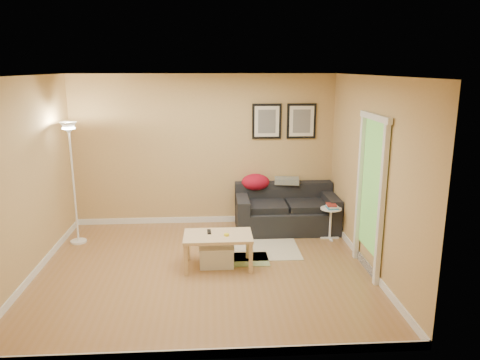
{
  "coord_description": "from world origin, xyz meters",
  "views": [
    {
      "loc": [
        0.12,
        -5.87,
        2.71
      ],
      "look_at": [
        0.55,
        0.85,
        1.05
      ],
      "focal_mm": 34.49,
      "sensor_mm": 36.0,
      "label": 1
    }
  ],
  "objects_px": {
    "sofa": "(286,208)",
    "coffee_table": "(218,251)",
    "book_stack": "(332,206)",
    "side_table": "(330,223)",
    "storage_bin": "(217,255)",
    "floor_lamp": "(74,187)"
  },
  "relations": [
    {
      "from": "sofa",
      "to": "coffee_table",
      "type": "bearing_deg",
      "value": -129.38
    },
    {
      "from": "coffee_table",
      "to": "book_stack",
      "type": "distance_m",
      "value": 2.09
    },
    {
      "from": "side_table",
      "to": "book_stack",
      "type": "relative_size",
      "value": 2.37
    },
    {
      "from": "sofa",
      "to": "book_stack",
      "type": "distance_m",
      "value": 0.83
    },
    {
      "from": "storage_bin",
      "to": "side_table",
      "type": "distance_m",
      "value": 2.06
    },
    {
      "from": "floor_lamp",
      "to": "sofa",
      "type": "bearing_deg",
      "value": 6.53
    },
    {
      "from": "storage_bin",
      "to": "book_stack",
      "type": "distance_m",
      "value": 2.11
    },
    {
      "from": "side_table",
      "to": "storage_bin",
      "type": "bearing_deg",
      "value": -153.47
    },
    {
      "from": "coffee_table",
      "to": "storage_bin",
      "type": "bearing_deg",
      "value": 103.17
    },
    {
      "from": "storage_bin",
      "to": "book_stack",
      "type": "xyz_separation_m",
      "value": [
        1.85,
        0.92,
        0.4
      ]
    },
    {
      "from": "sofa",
      "to": "coffee_table",
      "type": "xyz_separation_m",
      "value": [
        -1.18,
        -1.44,
        -0.14
      ]
    },
    {
      "from": "book_stack",
      "to": "floor_lamp",
      "type": "height_order",
      "value": "floor_lamp"
    },
    {
      "from": "sofa",
      "to": "side_table",
      "type": "bearing_deg",
      "value": -36.87
    },
    {
      "from": "storage_bin",
      "to": "side_table",
      "type": "height_order",
      "value": "side_table"
    },
    {
      "from": "storage_bin",
      "to": "side_table",
      "type": "relative_size",
      "value": 0.94
    },
    {
      "from": "storage_bin",
      "to": "floor_lamp",
      "type": "height_order",
      "value": "floor_lamp"
    },
    {
      "from": "floor_lamp",
      "to": "storage_bin",
      "type": "bearing_deg",
      "value": -24.96
    },
    {
      "from": "book_stack",
      "to": "floor_lamp",
      "type": "bearing_deg",
      "value": -168.67
    },
    {
      "from": "side_table",
      "to": "floor_lamp",
      "type": "xyz_separation_m",
      "value": [
        -4.02,
        0.09,
        0.65
      ]
    },
    {
      "from": "book_stack",
      "to": "floor_lamp",
      "type": "xyz_separation_m",
      "value": [
        -4.03,
        0.1,
        0.36
      ]
    },
    {
      "from": "storage_bin",
      "to": "sofa",
      "type": "bearing_deg",
      "value": 49.33
    },
    {
      "from": "storage_bin",
      "to": "side_table",
      "type": "bearing_deg",
      "value": 26.53
    }
  ]
}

